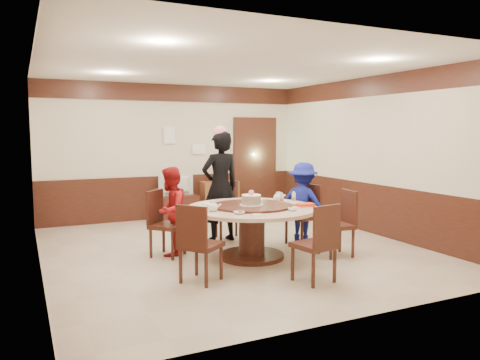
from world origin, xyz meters
name	(u,v)px	position (x,y,z in m)	size (l,w,h in m)	color
room	(232,180)	(0.01, 0.01, 1.08)	(6.00, 6.04, 2.84)	beige
banquet_table	(252,222)	(0.05, -0.57, 0.53)	(1.88, 1.88, 0.78)	#3D1B13
chair_0	(303,225)	(1.19, -0.18, 0.30)	(0.53, 0.52, 0.97)	#3D1B13
chair_1	(228,221)	(0.23, 0.68, 0.30)	(0.51, 0.52, 0.97)	#3D1B13
chair_2	(166,235)	(-1.04, 0.05, 0.30)	(0.62, 0.62, 0.97)	#3D1B13
chair_3	(200,257)	(-1.01, -1.29, 0.30)	(0.62, 0.62, 0.97)	#3D1B13
chair_4	(315,257)	(0.26, -1.88, 0.30)	(0.51, 0.52, 0.97)	#3D1B13
chair_5	(337,235)	(1.25, -1.01, 0.30)	(0.49, 0.49, 0.97)	#3D1B13
person_standing	(220,187)	(0.05, 0.60, 0.92)	(0.67, 0.44, 1.83)	black
person_red	(171,211)	(-0.96, 0.10, 0.66)	(0.64, 0.50, 1.31)	#A11517
person_blue	(303,203)	(1.22, -0.12, 0.66)	(0.86, 0.49, 1.33)	navy
birthday_cake	(251,200)	(0.02, -0.61, 0.86)	(0.34, 0.34, 0.22)	white
teapot_left	(213,207)	(-0.60, -0.69, 0.81)	(0.17, 0.15, 0.13)	white
teapot_right	(278,197)	(0.66, -0.27, 0.81)	(0.17, 0.15, 0.13)	white
bowl_0	(206,204)	(-0.50, -0.19, 0.77)	(0.13, 0.13, 0.03)	white
bowl_1	(292,209)	(0.41, -1.11, 0.77)	(0.13, 0.13, 0.04)	white
bowl_2	(239,213)	(-0.37, -1.04, 0.77)	(0.14, 0.14, 0.04)	white
bowl_3	(294,204)	(0.68, -0.72, 0.77)	(0.13, 0.13, 0.04)	white
bowl_4	(203,208)	(-0.65, -0.44, 0.77)	(0.15, 0.15, 0.04)	white
bowl_5	(245,199)	(0.24, 0.03, 0.77)	(0.14, 0.14, 0.04)	white
saucer_near	(257,215)	(-0.20, -1.22, 0.76)	(0.18, 0.18, 0.01)	white
saucer_far	(263,200)	(0.50, -0.07, 0.76)	(0.18, 0.18, 0.01)	white
shrimp_platter	(305,206)	(0.70, -0.97, 0.78)	(0.30, 0.20, 0.06)	white
bottle_0	(282,199)	(0.54, -0.58, 0.83)	(0.06, 0.06, 0.16)	white
bottle_1	(294,198)	(0.77, -0.55, 0.83)	(0.06, 0.06, 0.16)	white
tv_stand	(177,207)	(-0.01, 2.75, 0.25)	(0.85, 0.45, 0.50)	#3D1B13
television	(177,185)	(-0.01, 2.75, 0.72)	(0.75, 0.10, 0.43)	gray
side_cabinet	(219,198)	(0.95, 2.78, 0.38)	(0.80, 0.40, 0.75)	brown
thermos	(216,173)	(0.88, 2.78, 0.94)	(0.15, 0.15, 0.38)	silver
notice_left	(170,135)	(-0.10, 2.96, 1.75)	(0.25, 0.00, 0.35)	white
notice_right	(199,149)	(0.55, 2.96, 1.45)	(0.30, 0.00, 0.22)	white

